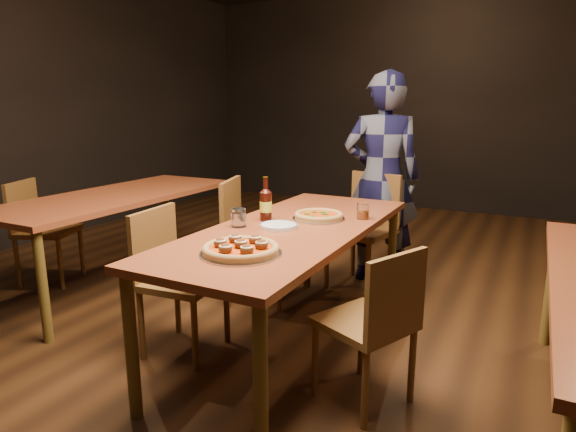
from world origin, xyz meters
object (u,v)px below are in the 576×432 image
at_px(chair_nbr_left, 48,230).
at_px(chair_main_nw, 184,280).
at_px(plate_stack, 279,226).
at_px(chair_main_sw, 259,239).
at_px(beer_bottle, 266,205).
at_px(water_glass, 239,218).
at_px(pizza_meatball, 241,248).
at_px(diner, 382,179).
at_px(pizza_margherita, 319,216).
at_px(amber_glass, 363,211).
at_px(table_left, 117,203).
at_px(chair_main_e, 365,321).
at_px(chair_end, 361,230).
at_px(table_main, 292,238).

bearing_deg(chair_nbr_left, chair_main_nw, -127.55).
distance_m(chair_main_nw, plate_stack, 0.64).
xyz_separation_m(chair_main_sw, beer_bottle, (0.34, -0.48, 0.37)).
bearing_deg(chair_nbr_left, water_glass, -120.77).
bearing_deg(chair_main_sw, water_glass, -175.00).
distance_m(pizza_meatball, water_glass, 0.53).
distance_m(chair_main_sw, water_glass, 0.81).
height_order(pizza_meatball, diner, diner).
height_order(chair_main_sw, pizza_margherita, chair_main_sw).
height_order(water_glass, amber_glass, water_glass).
distance_m(table_left, chair_main_e, 2.35).
distance_m(chair_nbr_left, beer_bottle, 2.12).
distance_m(chair_main_e, water_glass, 0.92).
height_order(chair_nbr_left, amber_glass, chair_nbr_left).
relative_size(chair_end, pizza_margherita, 2.96).
xyz_separation_m(table_main, diner, (0.11, 1.39, 0.17)).
height_order(chair_main_nw, chair_end, chair_end).
relative_size(table_main, chair_main_nw, 2.26).
bearing_deg(water_glass, diner, 76.26).
bearing_deg(plate_stack, chair_main_sw, 129.37).
bearing_deg(beer_bottle, chair_main_nw, -130.83).
bearing_deg(chair_main_nw, table_main, -64.02).
relative_size(beer_bottle, water_glass, 2.48).
relative_size(amber_glass, diner, 0.05).
bearing_deg(chair_end, chair_nbr_left, -142.44).
xyz_separation_m(table_left, chair_main_nw, (1.17, -0.63, -0.24)).
xyz_separation_m(chair_main_nw, chair_nbr_left, (-1.74, 0.42, -0.00)).
xyz_separation_m(chair_main_sw, pizza_margherita, (0.61, -0.30, 0.30)).
bearing_deg(water_glass, beer_bottle, 72.58).
height_order(chair_main_sw, chair_main_e, chair_main_sw).
bearing_deg(diner, table_left, 12.97).
distance_m(chair_main_nw, chair_end, 1.57).
height_order(table_main, amber_glass, amber_glass).
distance_m(chair_end, amber_glass, 0.88).
distance_m(beer_bottle, amber_glass, 0.59).
height_order(chair_end, pizza_meatball, chair_end).
bearing_deg(chair_main_nw, pizza_meatball, -119.84).
xyz_separation_m(table_main, chair_main_sw, (-0.55, 0.54, -0.20)).
bearing_deg(pizza_margherita, plate_stack, -110.31).
xyz_separation_m(table_left, chair_nbr_left, (-0.58, -0.21, -0.24)).
xyz_separation_m(chair_nbr_left, beer_bottle, (2.08, -0.03, 0.40)).
height_order(chair_main_e, pizza_margherita, chair_main_e).
xyz_separation_m(table_main, chair_main_e, (0.55, -0.32, -0.26)).
bearing_deg(chair_main_e, chair_main_sw, -103.66).
xyz_separation_m(chair_main_sw, plate_stack, (0.50, -0.61, 0.29)).
bearing_deg(chair_main_nw, pizza_margherita, -52.17).
xyz_separation_m(water_glass, diner, (0.38, 1.54, 0.04)).
relative_size(chair_main_e, plate_stack, 3.85).
xyz_separation_m(plate_stack, beer_bottle, (-0.15, 0.12, 0.08)).
height_order(chair_main_nw, diner, diner).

